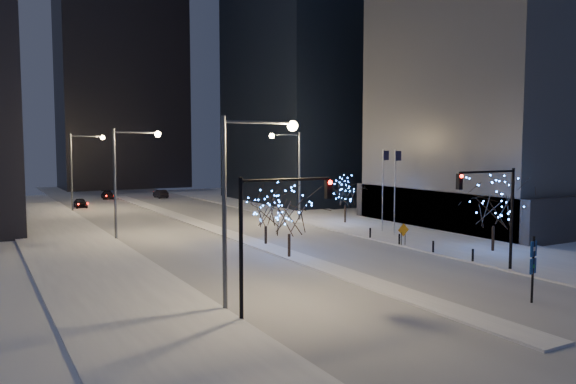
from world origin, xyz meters
TOP-DOWN VIEW (x-y plane):
  - ground at (0.00, 0.00)m, footprint 160.00×160.00m
  - road at (0.00, 35.00)m, footprint 20.00×130.00m
  - median at (0.00, 30.00)m, footprint 2.00×80.00m
  - east_sidewalk at (15.00, 20.00)m, footprint 10.00×90.00m
  - west_sidewalk at (-14.00, 20.00)m, footprint 8.00×90.00m
  - midrise_block at (34.00, 18.00)m, footprint 30.00×22.00m
  - plinth at (34.00, 18.00)m, footprint 30.00×24.00m
  - horizon_block at (6.00, 92.00)m, footprint 24.00×14.00m
  - street_lamp_w_near at (-8.94, 2.00)m, footprint 4.40×0.56m
  - street_lamp_w_mid at (-8.94, 27.00)m, footprint 4.40×0.56m
  - street_lamp_w_far at (-8.94, 52.00)m, footprint 4.40×0.56m
  - street_lamp_east at (10.08, 30.00)m, footprint 3.90×0.56m
  - traffic_signal_west at (-8.44, -0.00)m, footprint 5.26×0.43m
  - traffic_signal_east at (8.94, 1.00)m, footprint 5.26×0.43m
  - flagpoles at (13.37, 17.25)m, footprint 1.35×2.60m
  - bollards at (10.20, 10.00)m, footprint 0.16×12.16m
  - car_near at (-8.32, 56.32)m, footprint 1.61×3.81m
  - car_mid at (5.51, 65.11)m, footprint 1.49×4.05m
  - car_far at (-2.41, 67.50)m, footprint 2.19×4.48m
  - holiday_tree_median_near at (-0.50, 12.07)m, footprint 6.28×6.28m
  - holiday_tree_median_far at (0.50, 17.88)m, footprint 3.45×3.45m
  - holiday_tree_plaza_near at (14.79, 6.13)m, footprint 6.03×6.03m
  - holiday_tree_plaza_far at (14.09, 25.43)m, footprint 4.05×4.05m
  - wayfinding_sign at (5.00, -4.86)m, footprint 0.65×0.24m
  - construction_sign at (10.30, 11.62)m, footprint 1.12×0.09m

SIDE VIEW (x-z plane):
  - ground at x=0.00m, z-range 0.00..0.00m
  - road at x=0.00m, z-range 0.00..0.02m
  - median at x=0.00m, z-range 0.00..0.15m
  - east_sidewalk at x=15.00m, z-range 0.00..0.15m
  - west_sidewalk at x=-14.00m, z-range 0.00..0.15m
  - bollards at x=10.20m, z-range 0.15..1.05m
  - car_far at x=-2.41m, z-range 0.00..1.25m
  - car_near at x=-8.32m, z-range 0.00..1.28m
  - car_mid at x=5.51m, z-range 0.00..1.33m
  - construction_sign at x=10.30m, z-range 0.34..2.18m
  - plinth at x=34.00m, z-range 0.00..4.00m
  - wayfinding_sign at x=5.00m, z-range 0.41..4.06m
  - holiday_tree_median_far at x=0.50m, z-range 0.76..5.10m
  - holiday_tree_plaza_far at x=14.09m, z-range 0.92..6.01m
  - holiday_tree_median_near at x=-0.50m, z-range 0.82..6.56m
  - holiday_tree_plaza_near at x=14.79m, z-range 0.95..6.89m
  - traffic_signal_west at x=-8.44m, z-range 1.26..8.26m
  - traffic_signal_east at x=8.94m, z-range 1.26..8.26m
  - flagpoles at x=13.37m, z-range 0.80..8.80m
  - street_lamp_east at x=10.08m, z-range 1.45..11.45m
  - street_lamp_w_near at x=-8.94m, z-range 1.50..11.50m
  - street_lamp_w_mid at x=-8.94m, z-range 1.50..11.50m
  - street_lamp_w_far at x=-8.94m, z-range 1.50..11.50m
  - midrise_block at x=34.00m, z-range 0.00..30.00m
  - horizon_block at x=6.00m, z-range 0.00..42.00m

